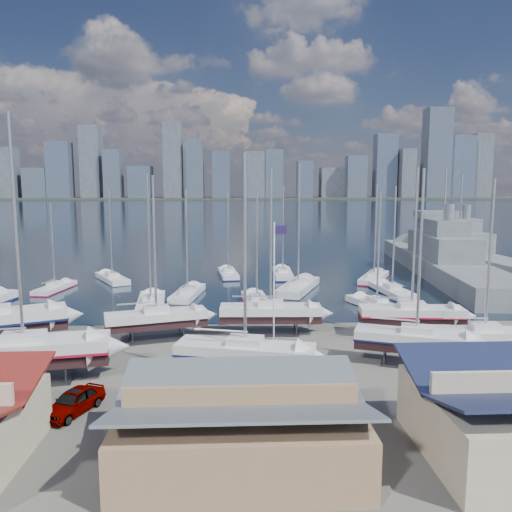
{
  "coord_description": "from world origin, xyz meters",
  "views": [
    {
      "loc": [
        -0.3,
        -49.69,
        13.86
      ],
      "look_at": [
        2.28,
        8.0,
        5.94
      ],
      "focal_mm": 35.0,
      "sensor_mm": 36.0,
      "label": 1
    }
  ],
  "objects_px": {
    "car_a": "(74,401)",
    "flagpole": "(275,286)",
    "naval_ship_east": "(441,264)",
    "naval_ship_west": "(458,253)"
  },
  "relations": [
    {
      "from": "car_a",
      "to": "flagpole",
      "type": "bearing_deg",
      "value": 52.97
    },
    {
      "from": "naval_ship_east",
      "to": "car_a",
      "type": "height_order",
      "value": "naval_ship_east"
    },
    {
      "from": "car_a",
      "to": "naval_ship_west",
      "type": "bearing_deg",
      "value": 73.07
    },
    {
      "from": "flagpole",
      "to": "naval_ship_east",
      "type": "bearing_deg",
      "value": 53.44
    },
    {
      "from": "naval_ship_east",
      "to": "naval_ship_west",
      "type": "bearing_deg",
      "value": -27.62
    },
    {
      "from": "naval_ship_east",
      "to": "naval_ship_west",
      "type": "relative_size",
      "value": 1.25
    },
    {
      "from": "naval_ship_east",
      "to": "car_a",
      "type": "distance_m",
      "value": 65.14
    },
    {
      "from": "naval_ship_west",
      "to": "flagpole",
      "type": "xyz_separation_m",
      "value": [
        -38.88,
        -53.69,
        4.8
      ]
    },
    {
      "from": "naval_ship_east",
      "to": "flagpole",
      "type": "relative_size",
      "value": 4.65
    },
    {
      "from": "naval_ship_east",
      "to": "car_a",
      "type": "relative_size",
      "value": 11.75
    }
  ]
}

